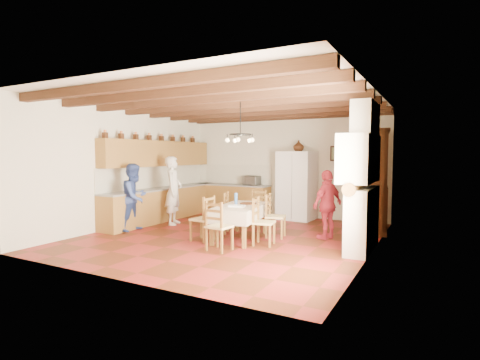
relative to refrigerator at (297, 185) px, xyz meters
The scene contains 31 objects.
floor 3.05m from the refrigerator, 100.96° to the right, with size 6.00×6.50×0.02m, color #51200F.
ceiling 3.55m from the refrigerator, 100.96° to the right, with size 6.00×6.50×0.02m, color white.
wall_back 0.88m from the refrigerator, 142.70° to the left, with size 6.00×0.02×3.00m, color #F0E8CD.
wall_front 6.15m from the refrigerator, 95.15° to the right, with size 6.00×0.02×3.00m, color #F0E8CD.
wall_left 4.59m from the refrigerator, 141.41° to the right, with size 0.02×6.50×3.00m, color #F0E8CD.
wall_right 3.80m from the refrigerator, 49.11° to the right, with size 0.02×6.50×3.00m, color #F0E8CD.
ceiling_beams 3.49m from the refrigerator, 100.96° to the right, with size 6.00×6.30×0.16m, color #392013, non-canonical shape.
lower_cabinets_left 3.75m from the refrigerator, 151.14° to the right, with size 0.60×4.30×0.86m, color olive.
lower_cabinets_back 2.17m from the refrigerator, behind, with size 2.30×0.60×0.86m, color olive.
countertop_left 3.71m from the refrigerator, 151.14° to the right, with size 0.62×4.30×0.04m, color slate.
countertop_back 2.10m from the refrigerator, behind, with size 2.34×0.62×0.04m, color slate.
backsplash_left 3.97m from the refrigerator, 153.13° to the right, with size 0.03×4.30×0.60m, color white.
backsplash_back 2.15m from the refrigerator, 169.37° to the left, with size 2.30×0.03×0.60m, color white.
upper_cabinets 3.92m from the refrigerator, 152.05° to the right, with size 0.35×4.20×0.70m, color olive.
fireplace 3.45m from the refrigerator, 50.59° to the right, with size 0.56×1.60×2.80m, color beige, non-canonical shape.
wall_picture 1.40m from the refrigerator, 21.26° to the left, with size 0.34×0.03×0.42m, color black.
refrigerator is the anchor object (origin of this frame).
hutch 2.32m from the refrigerator, 17.35° to the right, with size 0.56×1.33×2.40m, color #36210E, non-canonical shape.
dining_table 2.95m from the refrigerator, 94.60° to the right, with size 1.08×1.77×0.73m.
chandelier 3.21m from the refrigerator, 94.60° to the right, with size 0.47×0.47×0.03m, color black.
chair_left_near 3.59m from the refrigerator, 104.11° to the right, with size 0.42×0.40×0.96m, color brown, non-canonical shape.
chair_left_far 2.81m from the refrigerator, 110.46° to the right, with size 0.42×0.40×0.96m, color brown, non-canonical shape.
chair_right_near 3.24m from the refrigerator, 82.21° to the right, with size 0.42×0.40×0.96m, color brown, non-canonical shape.
chair_right_far 2.48m from the refrigerator, 81.25° to the right, with size 0.42×0.40×0.96m, color brown, non-canonical shape.
chair_end_near 4.00m from the refrigerator, 91.98° to the right, with size 0.42×0.40×0.96m, color brown, non-canonical shape.
chair_end_far 1.96m from the refrigerator, 101.28° to the right, with size 0.42×0.40×0.96m, color brown, non-canonical shape.
person_man 3.41m from the refrigerator, 139.14° to the right, with size 0.65×0.43×1.78m, color silver.
person_woman_blue 4.41m from the refrigerator, 130.91° to the right, with size 0.78×0.61×1.61m, color #334992.
person_woman_red 2.48m from the refrigerator, 55.04° to the right, with size 0.88×0.37×1.50m, color #AB2531.
microwave 1.48m from the refrigerator, behind, with size 0.49×0.33×0.27m, color silver.
fridge_vase 1.11m from the refrigerator, ahead, with size 0.30×0.30×0.31m, color #36210E.
Camera 1 is at (4.07, -7.13, 1.84)m, focal length 28.00 mm.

